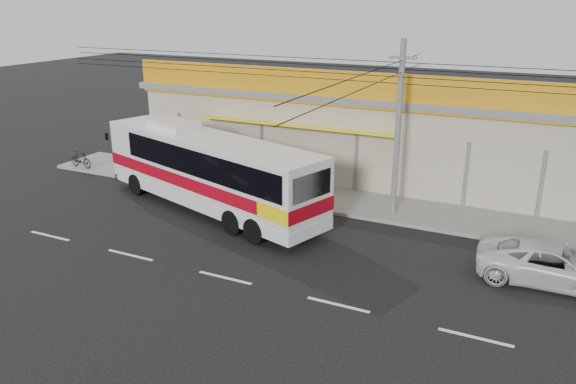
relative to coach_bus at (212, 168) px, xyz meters
The scene contains 9 objects.
ground 4.94m from the coach_bus, 34.79° to the right, with size 120.00×120.00×0.00m, color black.
sidewalk 5.39m from the coach_bus, 42.42° to the left, with size 30.00×3.20×0.15m, color gray.
lane_markings 6.60m from the coach_bus, 53.77° to the right, with size 50.00×0.12×0.01m, color silver, non-canonical shape.
storefront_building 9.70m from the coach_bus, 67.40° to the left, with size 22.60×9.20×5.70m.
coach_bus is the anchor object (origin of this frame).
motorbike_red 9.41m from the coach_bus, 152.94° to the left, with size 0.68×1.96×1.03m, color maroon.
motorbike_dark 10.08m from the coach_bus, 167.82° to the left, with size 0.43×1.52×0.92m, color black.
white_car 13.53m from the coach_bus, ahead, with size 2.17×4.70×1.31m, color silver.
utility_pole 8.74m from the coach_bus, 21.35° to the left, with size 34.00×14.00×7.32m.
Camera 1 is at (9.09, -16.59, 8.76)m, focal length 35.00 mm.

